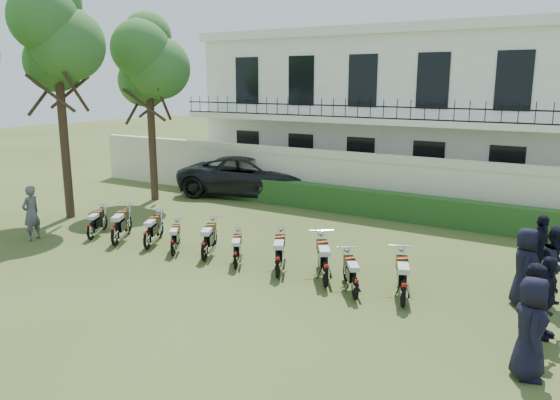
{
  "coord_description": "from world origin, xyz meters",
  "views": [
    {
      "loc": [
        7.97,
        -12.01,
        5.1
      ],
      "look_at": [
        -0.77,
        2.13,
        1.46
      ],
      "focal_mm": 35.0,
      "sensor_mm": 36.0,
      "label": 1
    }
  ],
  "objects_px": {
    "motorcycle_7": "(326,268)",
    "inspector": "(31,213)",
    "tree_west_near": "(149,61)",
    "officer_2": "(545,297)",
    "motorcycle_8": "(355,283)",
    "motorcycle_9": "(403,287)",
    "motorcycle_2": "(147,235)",
    "officer_3": "(525,267)",
    "officer_0": "(531,328)",
    "officer_1": "(534,306)",
    "officer_5": "(540,250)",
    "motorcycle_6": "(278,261)",
    "officer_4": "(556,267)",
    "motorcycle_0": "(90,227)",
    "motorcycle_3": "(173,243)",
    "tree_west_mid": "(56,36)",
    "motorcycle_4": "(204,246)",
    "motorcycle_1": "(115,231)",
    "suv": "(251,176)",
    "motorcycle_5": "(235,255)"
  },
  "relations": [
    {
      "from": "suv",
      "to": "officer_1",
      "type": "relative_size",
      "value": 3.7
    },
    {
      "from": "motorcycle_0",
      "to": "motorcycle_6",
      "type": "height_order",
      "value": "motorcycle_6"
    },
    {
      "from": "officer_0",
      "to": "motorcycle_2",
      "type": "bearing_deg",
      "value": 66.74
    },
    {
      "from": "motorcycle_3",
      "to": "officer_3",
      "type": "relative_size",
      "value": 0.78
    },
    {
      "from": "motorcycle_0",
      "to": "motorcycle_4",
      "type": "height_order",
      "value": "motorcycle_4"
    },
    {
      "from": "officer_2",
      "to": "officer_5",
      "type": "distance_m",
      "value": 3.26
    },
    {
      "from": "motorcycle_6",
      "to": "officer_3",
      "type": "xyz_separation_m",
      "value": [
        5.73,
        1.56,
        0.42
      ]
    },
    {
      "from": "motorcycle_6",
      "to": "officer_5",
      "type": "xyz_separation_m",
      "value": [
        5.84,
        3.21,
        0.4
      ]
    },
    {
      "from": "motorcycle_0",
      "to": "suv",
      "type": "distance_m",
      "value": 8.69
    },
    {
      "from": "motorcycle_2",
      "to": "inspector",
      "type": "xyz_separation_m",
      "value": [
        -4.0,
        -1.16,
        0.42
      ]
    },
    {
      "from": "officer_5",
      "to": "officer_3",
      "type": "bearing_deg",
      "value": -171.43
    },
    {
      "from": "motorcycle_5",
      "to": "officer_5",
      "type": "height_order",
      "value": "officer_5"
    },
    {
      "from": "officer_5",
      "to": "officer_0",
      "type": "bearing_deg",
      "value": -162.51
    },
    {
      "from": "tree_west_mid",
      "to": "officer_1",
      "type": "distance_m",
      "value": 17.55
    },
    {
      "from": "motorcycle_9",
      "to": "motorcycle_8",
      "type": "bearing_deg",
      "value": 166.97
    },
    {
      "from": "officer_5",
      "to": "officer_1",
      "type": "bearing_deg",
      "value": -162.34
    },
    {
      "from": "motorcycle_9",
      "to": "motorcycle_4",
      "type": "bearing_deg",
      "value": 156.34
    },
    {
      "from": "inspector",
      "to": "officer_3",
      "type": "relative_size",
      "value": 0.97
    },
    {
      "from": "motorcycle_5",
      "to": "officer_0",
      "type": "xyz_separation_m",
      "value": [
        7.65,
        -1.8,
        0.5
      ]
    },
    {
      "from": "officer_0",
      "to": "officer_1",
      "type": "relative_size",
      "value": 1.07
    },
    {
      "from": "officer_0",
      "to": "officer_5",
      "type": "relative_size",
      "value": 1.02
    },
    {
      "from": "motorcycle_9",
      "to": "officer_5",
      "type": "relative_size",
      "value": 1.05
    },
    {
      "from": "motorcycle_6",
      "to": "officer_4",
      "type": "relative_size",
      "value": 0.94
    },
    {
      "from": "suv",
      "to": "officer_5",
      "type": "distance_m",
      "value": 13.61
    },
    {
      "from": "tree_west_mid",
      "to": "officer_0",
      "type": "distance_m",
      "value": 17.8
    },
    {
      "from": "tree_west_near",
      "to": "officer_2",
      "type": "bearing_deg",
      "value": -18.87
    },
    {
      "from": "motorcycle_7",
      "to": "inspector",
      "type": "relative_size",
      "value": 1.01
    },
    {
      "from": "motorcycle_2",
      "to": "motorcycle_8",
      "type": "relative_size",
      "value": 1.13
    },
    {
      "from": "motorcycle_7",
      "to": "officer_1",
      "type": "distance_m",
      "value": 4.89
    },
    {
      "from": "suv",
      "to": "officer_1",
      "type": "distance_m",
      "value": 15.77
    },
    {
      "from": "motorcycle_6",
      "to": "officer_4",
      "type": "xyz_separation_m",
      "value": [
        6.34,
        1.82,
        0.46
      ]
    },
    {
      "from": "motorcycle_6",
      "to": "officer_0",
      "type": "relative_size",
      "value": 0.98
    },
    {
      "from": "motorcycle_3",
      "to": "officer_3",
      "type": "xyz_separation_m",
      "value": [
        9.34,
        1.63,
        0.5
      ]
    },
    {
      "from": "suv",
      "to": "officer_5",
      "type": "height_order",
      "value": "officer_5"
    },
    {
      "from": "motorcycle_2",
      "to": "inspector",
      "type": "height_order",
      "value": "inspector"
    },
    {
      "from": "tree_west_near",
      "to": "officer_3",
      "type": "bearing_deg",
      "value": -14.21
    },
    {
      "from": "tree_west_near",
      "to": "officer_5",
      "type": "height_order",
      "value": "tree_west_near"
    },
    {
      "from": "motorcycle_3",
      "to": "motorcycle_7",
      "type": "relative_size",
      "value": 0.79
    },
    {
      "from": "officer_3",
      "to": "officer_0",
      "type": "bearing_deg",
      "value": 177.49
    },
    {
      "from": "officer_5",
      "to": "motorcycle_2",
      "type": "bearing_deg",
      "value": 119.21
    },
    {
      "from": "tree_west_near",
      "to": "tree_west_mid",
      "type": "bearing_deg",
      "value": -97.13
    },
    {
      "from": "motorcycle_3",
      "to": "motorcycle_2",
      "type": "bearing_deg",
      "value": 141.46
    },
    {
      "from": "officer_1",
      "to": "motorcycle_6",
      "type": "bearing_deg",
      "value": 70.41
    },
    {
      "from": "motorcycle_8",
      "to": "motorcycle_9",
      "type": "xyz_separation_m",
      "value": [
        1.11,
        0.18,
        0.06
      ]
    },
    {
      "from": "motorcycle_2",
      "to": "officer_3",
      "type": "xyz_separation_m",
      "value": [
        10.46,
        1.56,
        0.45
      ]
    },
    {
      "from": "motorcycle_2",
      "to": "officer_3",
      "type": "height_order",
      "value": "officer_3"
    },
    {
      "from": "officer_0",
      "to": "officer_3",
      "type": "relative_size",
      "value": 1.0
    },
    {
      "from": "tree_west_mid",
      "to": "motorcycle_6",
      "type": "xyz_separation_m",
      "value": [
        10.24,
        -1.48,
        -6.17
      ]
    },
    {
      "from": "motorcycle_5",
      "to": "tree_west_near",
      "type": "bearing_deg",
      "value": 114.87
    },
    {
      "from": "motorcycle_1",
      "to": "officer_3",
      "type": "xyz_separation_m",
      "value": [
        11.57,
        1.84,
        0.4
      ]
    }
  ]
}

